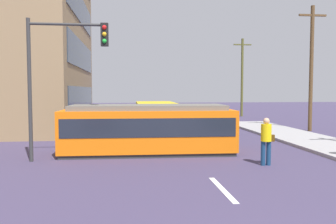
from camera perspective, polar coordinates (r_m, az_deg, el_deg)
The scene contains 10 objects.
ground_plane at distance 13.39m, azimuth 4.22°, elevation -7.76°, with size 120.00×120.00×0.00m, color #3F3653.
lane_stripe_2 at distance 9.60m, azimuth 8.86°, elevation -12.35°, with size 0.16×2.40×0.01m, color silver.
lane_stripe_3 at distance 20.85m, azimuth 0.22°, elevation -3.65°, with size 0.16×2.40×0.01m, color silver.
lane_stripe_4 at distance 26.78m, azimuth -1.33°, elevation -2.04°, with size 0.16×2.40×0.01m, color silver.
streetcar_tram at distance 14.64m, azimuth -3.27°, elevation -2.64°, with size 7.12×2.71×2.02m.
city_bus at distance 23.21m, azimuth -2.01°, elevation -0.35°, with size 2.56×5.23×1.81m.
pedestrian_crossing at distance 12.69m, azimuth 15.76°, elevation -4.19°, with size 0.50×0.36×1.67m.
traffic_light_mast at distance 13.50m, azimuth -17.09°, elevation 7.81°, with size 2.93×0.33×5.23m.
utility_pole_mid at distance 24.16m, azimuth 22.36°, elevation 6.94°, with size 1.80×0.24×7.95m.
utility_pole_far at distance 35.79m, azimuth 12.01°, elevation 5.79°, with size 1.80×0.24×7.74m.
Camera 1 is at (-2.50, -2.89, 2.64)m, focal length 37.32 mm.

